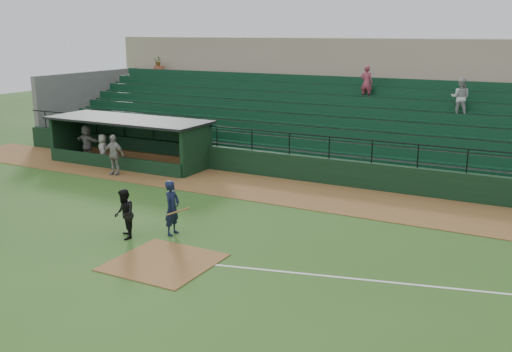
% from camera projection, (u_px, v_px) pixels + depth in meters
% --- Properties ---
extents(ground, '(90.00, 90.00, 0.00)m').
position_uv_depth(ground, '(183.00, 252.00, 18.69)').
color(ground, '#2B521A').
rests_on(ground, ground).
extents(warning_track, '(40.00, 4.00, 0.03)m').
position_uv_depth(warning_track, '(288.00, 192.00, 25.53)').
color(warning_track, brown).
rests_on(warning_track, ground).
extents(home_plate_dirt, '(3.00, 3.00, 0.03)m').
position_uv_depth(home_plate_dirt, '(164.00, 262.00, 17.83)').
color(home_plate_dirt, brown).
rests_on(home_plate_dirt, ground).
extents(foul_line, '(17.49, 4.44, 0.01)m').
position_uv_depth(foul_line, '(447.00, 288.00, 16.06)').
color(foul_line, white).
rests_on(foul_line, ground).
extents(stadium_structure, '(38.00, 13.08, 6.40)m').
position_uv_depth(stadium_structure, '(354.00, 116.00, 32.22)').
color(stadium_structure, black).
rests_on(stadium_structure, ground).
extents(dugout, '(8.90, 3.20, 2.42)m').
position_uv_depth(dugout, '(135.00, 138.00, 31.00)').
color(dugout, black).
rests_on(dugout, ground).
extents(batter_at_plate, '(1.05, 0.74, 1.92)m').
position_uv_depth(batter_at_plate, '(172.00, 208.00, 20.08)').
color(batter_at_plate, black).
rests_on(batter_at_plate, ground).
extents(umpire, '(1.04, 1.05, 1.71)m').
position_uv_depth(umpire, '(124.00, 214.00, 19.72)').
color(umpire, black).
rests_on(umpire, ground).
extents(dugout_player_a, '(1.19, 0.58, 1.98)m').
position_uv_depth(dugout_player_a, '(114.00, 155.00, 28.34)').
color(dugout_player_a, '#9B9591').
rests_on(dugout_player_a, warning_track).
extents(dugout_player_b, '(0.93, 0.92, 1.62)m').
position_uv_depth(dugout_player_b, '(103.00, 150.00, 30.41)').
color(dugout_player_b, '#A4A09A').
rests_on(dugout_player_b, warning_track).
extents(dugout_player_c, '(1.79, 0.63, 1.91)m').
position_uv_depth(dugout_player_c, '(87.00, 142.00, 31.73)').
color(dugout_player_c, gray).
rests_on(dugout_player_c, warning_track).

